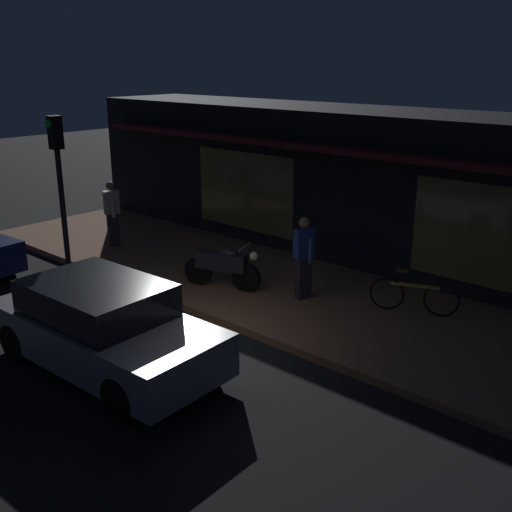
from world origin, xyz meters
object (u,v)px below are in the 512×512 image
Objects in this scene: person_photographer at (112,212)px; parked_car_far at (103,326)px; motorcycle at (223,265)px; bicycle_parked at (414,295)px; traffic_light_pole at (59,169)px; person_bystander at (304,256)px.

parked_car_far is (5.02, -3.78, -0.32)m from person_photographer.
motorcycle is 4.25m from person_photographer.
bicycle_parked is 5.69m from parked_car_far.
bicycle_parked is 0.37× the size of parked_car_far.
parked_car_far is at bearing -77.16° from motorcycle.
person_photographer is at bearing 143.00° from parked_car_far.
person_photographer reaches higher than parked_car_far.
traffic_light_pole is at bearing -64.97° from person_photographer.
traffic_light_pole reaches higher than bicycle_parked.
person_bystander is 0.46× the size of traffic_light_pole.
bicycle_parked is 0.93× the size of person_bystander.
motorcycle is at bearing 102.84° from parked_car_far.
bicycle_parked is at bearing 23.59° from traffic_light_pole.
bicycle_parked is 7.93m from person_photographer.
traffic_light_pole is (-3.35, -1.60, 1.83)m from motorcycle.
traffic_light_pole reaches higher than parked_car_far.
motorcycle is at bearing 25.48° from traffic_light_pole.
traffic_light_pole is 0.86× the size of parked_car_far.
person_photographer is at bearing -176.15° from person_bystander.
traffic_light_pole is (-4.93, -2.26, 1.45)m from person_bystander.
person_photographer is 0.46× the size of traffic_light_pole.
motorcycle is 0.98× the size of person_bystander.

